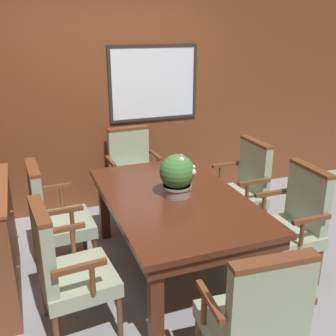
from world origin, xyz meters
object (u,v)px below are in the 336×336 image
object	(u,v)px
chair_left_far	(53,214)
potted_plant	(177,175)
chair_left_near	(65,267)
chair_head_near	(256,318)
chair_head_far	(133,169)
dining_table	(174,206)
chair_right_near	(293,220)
chair_right_far	(243,185)

from	to	relation	value
chair_left_far	potted_plant	distance (m)	1.15
chair_left_near	chair_head_near	bearing A→B (deg)	-138.59
chair_head_near	chair_head_far	xyz separation A→B (m)	(0.03, 2.62, 0.00)
chair_head_near	potted_plant	distance (m)	1.38
dining_table	chair_right_near	distance (m)	1.02
dining_table	chair_left_far	distance (m)	1.06
dining_table	chair_right_near	bearing A→B (deg)	-23.98
dining_table	chair_head_far	distance (m)	1.31
chair_right_far	chair_head_far	bearing A→B (deg)	-133.77
chair_left_near	chair_head_near	world-z (taller)	same
chair_right_near	chair_left_far	bearing A→B (deg)	-112.41
chair_head_far	potted_plant	size ratio (longest dim) A/B	2.75
chair_right_near	chair_head_near	bearing A→B (deg)	-44.79
potted_plant	dining_table	bearing A→B (deg)	-172.88
chair_head_far	potted_plant	xyz separation A→B (m)	(0.02, -1.30, 0.38)
chair_head_near	potted_plant	xyz separation A→B (m)	(0.05, 1.33, 0.38)
dining_table	chair_head_far	world-z (taller)	chair_head_far
chair_head_far	chair_left_far	world-z (taller)	same
chair_head_near	potted_plant	world-z (taller)	potted_plant
chair_head_far	chair_right_far	bearing A→B (deg)	-46.75
chair_right_near	potted_plant	size ratio (longest dim) A/B	2.75
chair_head_near	chair_left_near	bearing A→B (deg)	-39.00
chair_right_near	chair_right_far	bearing A→B (deg)	-179.00
dining_table	chair_right_far	world-z (taller)	chair_right_far
chair_head_near	chair_left_far	bearing A→B (deg)	-57.19
chair_left_near	chair_left_far	world-z (taller)	same
chair_head_near	potted_plant	size ratio (longest dim) A/B	2.75
chair_right_far	dining_table	bearing A→B (deg)	-66.03
chair_right_near	chair_left_near	xyz separation A→B (m)	(-1.90, -0.02, 0.00)
dining_table	chair_right_far	xyz separation A→B (m)	(0.93, 0.41, -0.11)
chair_right_far	chair_left_near	bearing A→B (deg)	-66.17
dining_table	chair_right_far	size ratio (longest dim) A/B	1.83
chair_right_near	chair_head_far	xyz separation A→B (m)	(-0.92, 1.71, 0.00)
chair_right_far	chair_head_near	size ratio (longest dim) A/B	1.00
dining_table	potted_plant	distance (m)	0.28
chair_left_near	chair_right_far	bearing A→B (deg)	-71.17
dining_table	chair_head_far	size ratio (longest dim) A/B	1.83
chair_left_near	potted_plant	size ratio (longest dim) A/B	2.75
chair_left_far	chair_left_near	bearing A→B (deg)	177.25
chair_left_near	potted_plant	bearing A→B (deg)	-71.69
chair_right_far	potted_plant	xyz separation A→B (m)	(-0.90, -0.41, 0.38)
chair_head_far	chair_right_near	bearing A→B (deg)	-64.75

